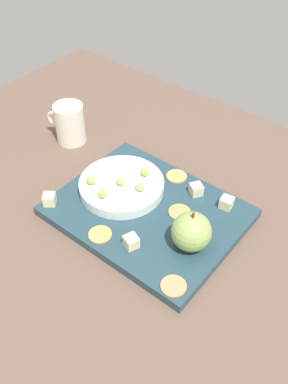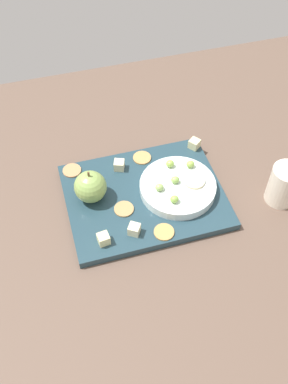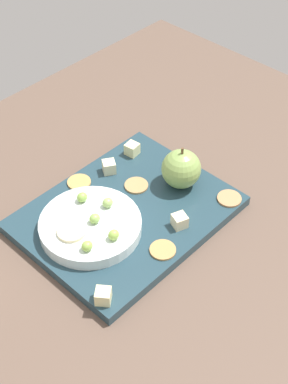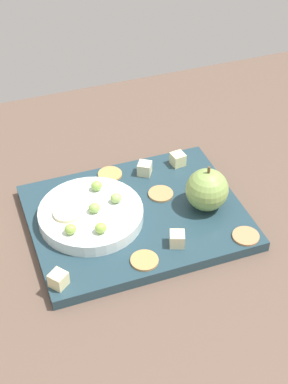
# 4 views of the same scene
# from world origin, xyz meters

# --- Properties ---
(table) EXTENTS (1.29, 1.02, 0.04)m
(table) POSITION_xyz_m (0.00, 0.00, 0.02)
(table) COLOR brown
(table) RESTS_ON ground
(platter) EXTENTS (0.37, 0.29, 0.02)m
(platter) POSITION_xyz_m (-0.03, -0.03, 0.05)
(platter) COLOR #233D49
(platter) RESTS_ON table
(serving_dish) EXTENTS (0.18, 0.18, 0.02)m
(serving_dish) POSITION_xyz_m (0.05, -0.04, 0.07)
(serving_dish) COLOR white
(serving_dish) RESTS_ON platter
(apple_whole) EXTENTS (0.08, 0.08, 0.08)m
(apple_whole) POSITION_xyz_m (-0.15, -0.01, 0.10)
(apple_whole) COLOR #87A854
(apple_whole) RESTS_ON platter
(apple_stem) EXTENTS (0.01, 0.01, 0.01)m
(apple_stem) POSITION_xyz_m (-0.15, -0.01, 0.14)
(apple_stem) COLOR brown
(apple_stem) RESTS_ON apple_whole
(cheese_cube_0) EXTENTS (0.03, 0.03, 0.02)m
(cheese_cube_0) POSITION_xyz_m (-0.06, 0.06, 0.07)
(cheese_cube_0) COLOR beige
(cheese_cube_0) RESTS_ON platter
(cheese_cube_1) EXTENTS (0.03, 0.03, 0.02)m
(cheese_cube_1) POSITION_xyz_m (-0.08, -0.13, 0.07)
(cheese_cube_1) COLOR beige
(cheese_cube_1) RESTS_ON platter
(cheese_cube_2) EXTENTS (0.03, 0.03, 0.02)m
(cheese_cube_2) POSITION_xyz_m (-0.15, -0.14, 0.07)
(cheese_cube_2) COLOR beige
(cheese_cube_2) RESTS_ON platter
(cheese_cube_3) EXTENTS (0.03, 0.03, 0.02)m
(cheese_cube_3) POSITION_xyz_m (0.14, 0.08, 0.07)
(cheese_cube_3) COLOR beige
(cheese_cube_3) RESTS_ON platter
(cracker_0) EXTENTS (0.05, 0.05, 0.00)m
(cracker_0) POSITION_xyz_m (-0.00, 0.08, 0.06)
(cracker_0) COLOR tan
(cracker_0) RESTS_ON platter
(cracker_1) EXTENTS (0.05, 0.05, 0.00)m
(cracker_1) POSITION_xyz_m (-0.08, -0.06, 0.06)
(cracker_1) COLOR #AB8552
(cracker_1) RESTS_ON platter
(cracker_2) EXTENTS (0.05, 0.05, 0.00)m
(cracker_2) POSITION_xyz_m (-0.01, -0.15, 0.06)
(cracker_2) COLOR tan
(cracker_2) RESTS_ON platter
(cracker_3) EXTENTS (0.05, 0.05, 0.00)m
(cracker_3) POSITION_xyz_m (-0.18, 0.09, 0.06)
(cracker_3) COLOR tan
(cracker_3) RESTS_ON platter
(grape_0) EXTENTS (0.02, 0.02, 0.02)m
(grape_0) POSITION_xyz_m (0.05, 0.01, 0.09)
(grape_0) COLOR #96C14D
(grape_0) RESTS_ON serving_dish
(grape_1) EXTENTS (0.02, 0.02, 0.02)m
(grape_1) POSITION_xyz_m (0.01, -0.05, 0.09)
(grape_1) COLOR #98BA63
(grape_1) RESTS_ON serving_dish
(grape_2) EXTENTS (0.02, 0.02, 0.02)m
(grape_2) POSITION_xyz_m (0.10, 0.00, 0.09)
(grape_2) COLOR #91B94D
(grape_2) RESTS_ON serving_dish
(grape_3) EXTENTS (0.02, 0.02, 0.02)m
(grape_3) POSITION_xyz_m (0.03, -0.09, 0.09)
(grape_3) COLOR #8CBA4D
(grape_3) RESTS_ON serving_dish
(grape_4) EXTENTS (0.02, 0.02, 0.02)m
(grape_4) POSITION_xyz_m (0.05, -0.04, 0.09)
(grape_4) COLOR #8EB856
(grape_4) RESTS_ON serving_dish
(apple_slice_0) EXTENTS (0.05, 0.05, 0.01)m
(apple_slice_0) POSITION_xyz_m (0.09, -0.05, 0.08)
(apple_slice_0) COLOR beige
(apple_slice_0) RESTS_ON serving_dish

